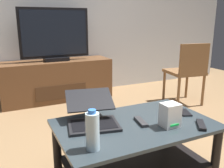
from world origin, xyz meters
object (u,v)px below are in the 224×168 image
object	(u,v)px
television	(55,36)
soundbar_remote	(141,122)
water_bottle_near	(93,131)
coffee_table	(135,142)
dining_chair	(188,70)
laptop	(92,114)
cell_phone	(185,112)
router_box	(170,115)
tv_remote	(201,125)
media_cabinet	(57,80)

from	to	relation	value
television	soundbar_remote	xyz separation A→B (m)	(0.08, -2.12, -0.46)
television	water_bottle_near	bearing A→B (deg)	-98.53
coffee_table	television	xyz separation A→B (m)	(-0.04, 2.10, 0.61)
television	dining_chair	bearing A→B (deg)	-32.29
television	laptop	size ratio (longest dim) A/B	2.05
dining_chair	laptop	bearing A→B (deg)	-150.55
cell_phone	soundbar_remote	world-z (taller)	soundbar_remote
router_box	water_bottle_near	xyz separation A→B (m)	(-0.56, -0.06, 0.03)
dining_chair	soundbar_remote	world-z (taller)	dining_chair
coffee_table	router_box	bearing A→B (deg)	-37.85
dining_chair	laptop	world-z (taller)	dining_chair
router_box	tv_remote	distance (m)	0.22
media_cabinet	router_box	size ratio (longest dim) A/B	9.88
media_cabinet	television	distance (m)	0.64
television	tv_remote	world-z (taller)	television
dining_chair	soundbar_remote	bearing A→B (deg)	-141.90
media_cabinet	laptop	world-z (taller)	laptop
television	tv_remote	size ratio (longest dim) A/B	5.98
dining_chair	router_box	size ratio (longest dim) A/B	5.39
router_box	cell_phone	world-z (taller)	router_box
cell_phone	coffee_table	bearing A→B (deg)	-158.35
cell_phone	tv_remote	distance (m)	0.24
television	cell_phone	xyz separation A→B (m)	(0.47, -2.10, -0.47)
dining_chair	soundbar_remote	distance (m)	1.86
laptop	water_bottle_near	size ratio (longest dim) A/B	2.04
coffee_table	water_bottle_near	distance (m)	0.50
television	tv_remote	xyz separation A→B (m)	(0.41, -2.33, -0.46)
soundbar_remote	water_bottle_near	bearing A→B (deg)	-146.49
coffee_table	water_bottle_near	world-z (taller)	water_bottle_near
television	media_cabinet	bearing A→B (deg)	90.00
television	dining_chair	xyz separation A→B (m)	(1.54, -0.97, -0.44)
media_cabinet	coffee_table	bearing A→B (deg)	-88.87
media_cabinet	laptop	size ratio (longest dim) A/B	3.33
coffee_table	cell_phone	xyz separation A→B (m)	(0.43, -0.00, 0.15)
router_box	cell_phone	size ratio (longest dim) A/B	1.12
router_box	media_cabinet	bearing A→B (deg)	95.54
laptop	cell_phone	distance (m)	0.71
media_cabinet	cell_phone	world-z (taller)	media_cabinet
media_cabinet	water_bottle_near	distance (m)	2.36
dining_chair	tv_remote	size ratio (longest dim) A/B	5.30
coffee_table	laptop	size ratio (longest dim) A/B	2.27
television	laptop	xyz separation A→B (m)	(-0.22, -1.96, -0.41)
media_cabinet	router_box	bearing A→B (deg)	-84.46
media_cabinet	tv_remote	distance (m)	2.40
media_cabinet	water_bottle_near	xyz separation A→B (m)	(-0.34, -2.32, 0.27)
coffee_table	cell_phone	bearing A→B (deg)	-0.20
television	soundbar_remote	size ratio (longest dim) A/B	5.98
media_cabinet	tv_remote	bearing A→B (deg)	-80.20
cell_phone	soundbar_remote	xyz separation A→B (m)	(-0.39, -0.01, 0.01)
cell_phone	television	bearing A→B (deg)	124.47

